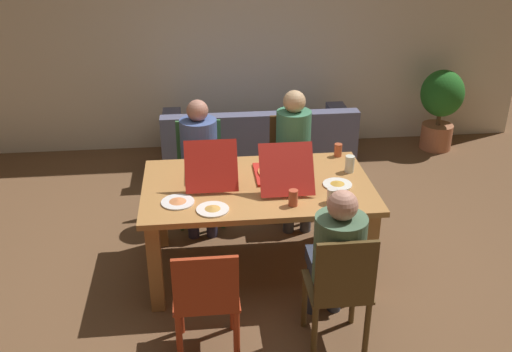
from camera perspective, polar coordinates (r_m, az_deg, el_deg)
The scene contains 21 objects.
ground_plane at distance 4.92m, azimuth 0.13°, elevation -8.91°, with size 20.00×20.00×0.00m, color brown.
back_wall at distance 6.90m, azimuth -2.42°, elevation 14.53°, with size 7.09×0.12×2.89m, color beige.
dining_table at distance 4.57m, azimuth 0.13°, elevation -2.16°, with size 1.78×1.08×0.78m.
chair_0 at distance 5.48m, azimuth -5.52°, elevation 1.02°, with size 0.44×0.45×0.92m.
person_0 at distance 5.26m, azimuth -5.57°, elevation 2.14°, with size 0.33×0.55×1.19m.
chair_1 at distance 5.54m, azimuth 3.45°, elevation 1.55°, with size 0.41×0.40×0.95m.
person_1 at distance 5.32m, azimuth 3.76°, elevation 2.82°, with size 0.32×0.54×1.24m.
chair_2 at distance 3.87m, azimuth 8.25°, elevation -10.89°, with size 0.41×0.41×0.93m.
person_2 at distance 3.88m, azimuth 7.90°, elevation -7.41°, with size 0.34×0.55×1.17m.
chair_3 at distance 3.81m, azimuth -4.89°, elevation -11.90°, with size 0.43×0.43×0.87m.
pizza_box_0 at distance 4.59m, azimuth 2.52°, elevation 0.37°, with size 0.41×0.63×0.37m.
pizza_box_1 at distance 4.63m, azimuth -4.46°, elevation 0.51°, with size 0.40×0.58×0.38m.
plate_0 at distance 4.28m, azimuth -7.68°, elevation -2.51°, with size 0.24×0.24×0.03m.
plate_1 at distance 4.16m, azimuth -4.28°, elevation -3.24°, with size 0.24×0.24×0.03m.
plate_2 at distance 4.54m, azimuth 7.98°, elevation -0.78°, with size 0.23×0.23×0.03m.
drinking_glass_0 at distance 5.03m, azimuth 8.05°, elevation 2.54°, with size 0.07×0.07×0.11m, color #B95131.
drinking_glass_1 at distance 4.75m, azimuth 9.17°, elevation 1.18°, with size 0.08×0.08×0.14m, color silver.
drinking_glass_2 at distance 4.20m, azimuth 3.67°, elevation -2.15°, with size 0.07×0.07×0.12m, color #BC4D33.
drinking_glass_3 at distance 4.27m, azimuth 7.46°, elevation -1.92°, with size 0.07×0.07×0.11m, color silver.
couch at distance 6.51m, azimuth 0.18°, elevation 3.09°, with size 2.09×0.79×0.75m.
potted_plant at distance 7.28m, azimuth 17.68°, elevation 6.79°, with size 0.50×0.50×0.97m.
Camera 1 is at (-0.44, -4.01, 2.81)m, focal length 40.80 mm.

